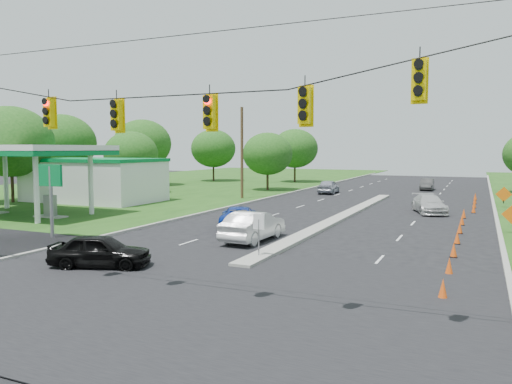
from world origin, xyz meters
The scene contains 35 objects.
ground centered at (0.00, 0.00, 0.00)m, with size 160.00×160.00×0.00m, color black.
grass_left centered at (-30.00, 20.00, 0.00)m, with size 40.00×160.00×0.06m, color #1E4714.
cross_street centered at (0.00, 0.00, 0.00)m, with size 160.00×14.00×0.02m, color black.
curb_left centered at (-10.10, 30.00, 0.00)m, with size 0.25×110.00×0.16m, color gray.
curb_right centered at (10.10, 30.00, 0.00)m, with size 0.25×110.00×0.16m, color gray.
median centered at (0.00, 21.00, 0.00)m, with size 1.00×34.00×0.18m, color gray.
median_sign centered at (0.00, 6.00, 1.46)m, with size 0.55×0.06×2.05m.
signal_span centered at (-0.05, -1.00, 4.97)m, with size 25.60×0.32×9.00m.
utility_pole_far_left centered at (-12.50, 30.00, 4.50)m, with size 0.28×0.28×9.00m, color #422D1C.
gas_station centered at (-23.64, 20.24, 2.58)m, with size 18.40×19.70×5.20m.
cone_0 centered at (7.98, 3.00, 0.35)m, with size 0.32×0.32×0.70m, color #E25011.
cone_1 centered at (7.98, 6.50, 0.35)m, with size 0.32×0.32×0.70m, color #E25011.
cone_2 centered at (7.98, 10.00, 0.35)m, with size 0.32×0.32×0.70m, color #E25011.
cone_3 centered at (7.98, 13.50, 0.35)m, with size 0.32×0.32×0.70m, color #E25011.
cone_4 centered at (7.98, 17.00, 0.35)m, with size 0.32×0.32×0.70m, color #E25011.
cone_5 centered at (7.98, 20.50, 0.35)m, with size 0.32×0.32×0.70m, color #E25011.
cone_6 centered at (7.98, 24.00, 0.35)m, with size 0.32×0.32×0.70m, color #E25011.
cone_7 centered at (8.58, 27.50, 0.35)m, with size 0.32×0.32×0.70m, color #E25011.
cone_8 centered at (8.58, 31.00, 0.35)m, with size 0.32×0.32×0.70m, color #E25011.
cone_9 centered at (8.58, 34.50, 0.35)m, with size 0.32×0.32×0.70m, color #E25011.
cone_10 centered at (8.58, 38.00, 0.35)m, with size 0.32×0.32×0.70m, color #E25011.
work_sign_2 centered at (10.80, 32.00, 1.09)m, with size 1.27×0.58×1.37m.
tree_1 centered at (-30.00, 18.00, 5.58)m, with size 7.56×7.56×8.82m.
tree_2 centered at (-26.00, 30.00, 4.34)m, with size 5.88×5.88×6.86m.
tree_3 centered at (-32.00, 40.00, 5.58)m, with size 7.56×7.56×8.82m.
tree_4 centered at (-28.00, 52.00, 4.96)m, with size 6.72×6.72×7.84m.
tree_5 centered at (-14.00, 40.00, 4.34)m, with size 5.88×5.88×6.86m.
tree_6 centered at (-16.00, 55.00, 4.96)m, with size 6.72×6.72×7.84m.
tree_14 centered at (-34.00, 28.00, 5.58)m, with size 7.56×7.56×8.82m.
black_sedan centered at (-5.36, 1.78, 0.71)m, with size 1.67×4.16×1.42m, color black.
white_sedan centered at (-2.10, 9.98, 0.80)m, with size 1.70×4.87×1.61m, color silver.
blue_pickup centered at (-4.69, 13.51, 0.69)m, with size 2.28×4.96×1.38m, color #0B2B99.
silver_car_far centered at (5.45, 25.98, 0.70)m, with size 1.97×4.86×1.41m, color #B9B9B9.
silver_car_oncoming centered at (-6.31, 39.18, 0.76)m, with size 1.81×4.49×1.53m, color #9297A3.
dark_car_receding centered at (3.17, 48.41, 0.69)m, with size 1.47×4.21×1.39m, color #313131.
Camera 1 is at (8.99, -14.20, 4.97)m, focal length 35.00 mm.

